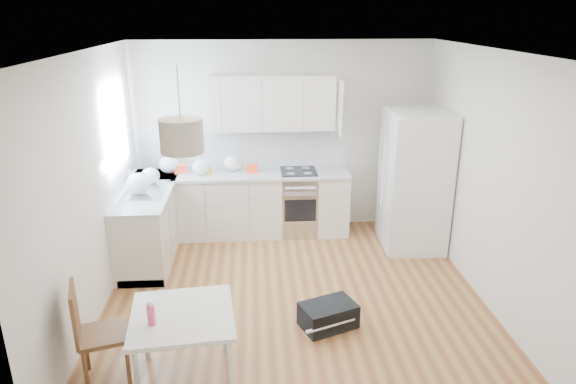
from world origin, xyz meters
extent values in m
plane|color=brown|center=(0.00, 0.00, 0.00)|extent=(4.20, 4.20, 0.00)
plane|color=white|center=(0.00, 0.00, 2.70)|extent=(4.20, 4.20, 0.00)
plane|color=beige|center=(0.00, 2.10, 1.35)|extent=(4.20, 0.00, 4.20)
plane|color=beige|center=(-2.10, 0.00, 1.35)|extent=(0.00, 4.20, 4.20)
plane|color=beige|center=(2.10, 0.00, 1.35)|extent=(0.00, 4.20, 4.20)
cube|color=#BFE0F9|center=(-2.09, 1.15, 1.75)|extent=(0.02, 1.00, 1.00)
cube|color=beige|center=(-0.60, 1.80, 0.44)|extent=(3.00, 0.60, 0.88)
cube|color=beige|center=(-1.80, 1.20, 0.44)|extent=(0.60, 1.80, 0.88)
cube|color=#AAADAF|center=(-0.60, 1.80, 0.90)|extent=(3.02, 0.64, 0.04)
cube|color=#AAADAF|center=(-1.80, 1.20, 0.90)|extent=(0.64, 1.82, 0.04)
cube|color=white|center=(-0.60, 2.09, 1.21)|extent=(3.00, 0.01, 0.58)
cube|color=white|center=(-2.09, 1.20, 1.21)|extent=(0.01, 1.80, 0.58)
cube|color=beige|center=(-0.15, 1.94, 1.88)|extent=(1.70, 0.32, 0.75)
cube|color=beige|center=(-1.05, -1.33, 0.65)|extent=(0.94, 0.94, 0.04)
cylinder|color=beige|center=(-1.37, -1.73, 0.32)|extent=(0.04, 0.04, 0.63)
cylinder|color=beige|center=(-0.66, -1.65, 0.32)|extent=(0.04, 0.04, 0.63)
cylinder|color=beige|center=(-1.45, -1.02, 0.32)|extent=(0.04, 0.04, 0.63)
cylinder|color=beige|center=(-0.74, -0.94, 0.32)|extent=(0.04, 0.04, 0.63)
cylinder|color=#EC4167|center=(-1.28, -1.47, 0.78)|extent=(0.07, 0.07, 0.22)
cube|color=black|center=(0.30, -0.61, 0.13)|extent=(0.64, 0.53, 0.25)
cylinder|color=#B6A68C|center=(-0.96, -1.28, 2.18)|extent=(0.34, 0.34, 0.26)
ellipsoid|color=white|center=(-1.61, 1.86, 1.04)|extent=(0.28, 0.23, 0.25)
ellipsoid|color=white|center=(-1.16, 1.76, 1.03)|extent=(0.24, 0.21, 0.22)
ellipsoid|color=white|center=(-0.73, 1.90, 1.03)|extent=(0.25, 0.21, 0.23)
ellipsoid|color=white|center=(-1.78, 1.41, 1.03)|extent=(0.24, 0.20, 0.21)
ellipsoid|color=white|center=(-1.85, 1.01, 1.05)|extent=(0.30, 0.25, 0.27)
cube|color=red|center=(-0.45, 1.82, 0.97)|extent=(0.16, 0.10, 0.11)
cube|color=yellow|center=(-1.10, 1.79, 0.97)|extent=(0.18, 0.15, 0.10)
cube|color=#BB3317|center=(-1.46, 1.85, 0.98)|extent=(0.20, 0.16, 0.12)
camera|label=1|loc=(-0.42, -5.09, 3.07)|focal=32.00mm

